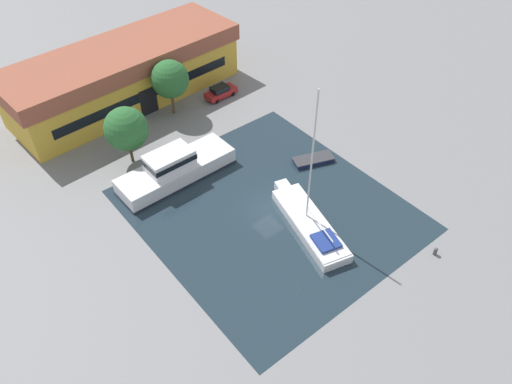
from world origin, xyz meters
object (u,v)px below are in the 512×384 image
Objects in this scene: warehouse_building at (125,74)px; parked_car at (221,92)px; sailboat_moored at (309,223)px; motor_cruiser at (175,168)px; quay_tree_by_water at (126,129)px; small_dinghy at (313,160)px; quay_tree_near_building at (170,79)px.

warehouse_building is 7.04× the size of parked_car.
warehouse_building is 2.04× the size of sailboat_moored.
parked_car is at bearing -54.13° from motor_cruiser.
sailboat_moored is (-7.11, -24.20, -0.19)m from parked_car.
quay_tree_by_water is (-5.99, -11.81, 0.80)m from warehouse_building.
sailboat_moored reaches higher than quay_tree_by_water.
sailboat_moored is at bearing 154.19° from small_dinghy.
quay_tree_by_water is 0.45× the size of sailboat_moored.
parked_car is 25.22m from sailboat_moored.
motor_cruiser reaches higher than small_dinghy.
warehouse_building is 4.33× the size of quay_tree_near_building.
sailboat_moored is at bearing -67.22° from quay_tree_by_water.
parked_car is 0.33× the size of motor_cruiser.
parked_car is (15.39, 4.48, -3.56)m from quay_tree_by_water.
sailboat_moored is at bearing -18.64° from parked_car.
quay_tree_near_building reaches higher than motor_cruiser.
quay_tree_by_water is at bearing 21.07° from motor_cruiser.
parked_car is at bearing 20.83° from small_dinghy.
quay_tree_by_water reaches higher than small_dinghy.
quay_tree_by_water is at bearing 71.00° from small_dinghy.
motor_cruiser is (-6.48, -10.64, -3.47)m from quay_tree_near_building.
parked_car is (9.40, -7.33, -2.75)m from warehouse_building.
quay_tree_near_building is 19.72m from small_dinghy.
quay_tree_near_building reaches higher than small_dinghy.
parked_car is 16.49m from motor_cruiser.
warehouse_building is 4.53× the size of quay_tree_by_water.
small_dinghy is at bearing 58.84° from sailboat_moored.
quay_tree_by_water is 1.39× the size of small_dinghy.
sailboat_moored is (8.28, -19.72, -3.75)m from quay_tree_by_water.
quay_tree_by_water is 20.51m from small_dinghy.
quay_tree_near_building is at bearing 30.95° from quay_tree_by_water.
quay_tree_near_building is 1.45× the size of small_dinghy.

